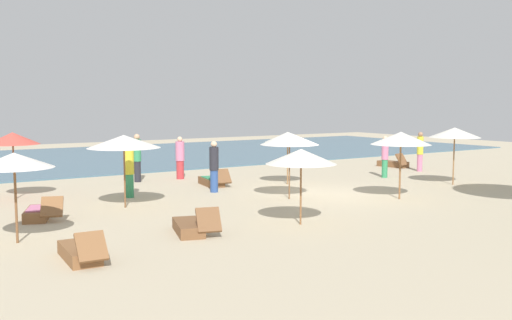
# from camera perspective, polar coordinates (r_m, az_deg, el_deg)

# --- Properties ---
(ground_plane) EXTENTS (60.00, 60.00, 0.00)m
(ground_plane) POSITION_cam_1_polar(r_m,az_deg,el_deg) (19.85, 5.59, -3.57)
(ground_plane) COLOR #BCAD8E
(ocean_water) EXTENTS (48.00, 16.00, 0.06)m
(ocean_water) POSITION_cam_1_polar(r_m,az_deg,el_deg) (34.69, -12.17, 0.40)
(ocean_water) COLOR #476B7F
(ocean_water) RESTS_ON ground_plane
(umbrella_0) EXTENTS (1.86, 1.86, 2.00)m
(umbrella_0) POSITION_cam_1_polar(r_m,az_deg,el_deg) (14.98, 4.50, 0.35)
(umbrella_0) COLOR brown
(umbrella_0) RESTS_ON ground_plane
(umbrella_1) EXTENTS (1.95, 1.95, 2.21)m
(umbrella_1) POSITION_cam_1_polar(r_m,az_deg,el_deg) (18.94, 3.36, 2.12)
(umbrella_1) COLOR brown
(umbrella_1) RESTS_ON ground_plane
(umbrella_2) EXTENTS (1.97, 1.97, 2.24)m
(umbrella_2) POSITION_cam_1_polar(r_m,az_deg,el_deg) (19.48, 14.21, 2.10)
(umbrella_2) COLOR brown
(umbrella_2) RESTS_ON ground_plane
(umbrella_3) EXTENTS (1.78, 1.78, 2.06)m
(umbrella_3) POSITION_cam_1_polar(r_m,az_deg,el_deg) (22.34, 3.17, 2.29)
(umbrella_3) COLOR olive
(umbrella_3) RESTS_ON ground_plane
(umbrella_4) EXTENTS (1.77, 1.77, 2.08)m
(umbrella_4) POSITION_cam_1_polar(r_m,az_deg,el_deg) (14.06, -22.92, -0.05)
(umbrella_4) COLOR brown
(umbrella_4) RESTS_ON ground_plane
(umbrella_5) EXTENTS (2.21, 2.21, 2.23)m
(umbrella_5) POSITION_cam_1_polar(r_m,az_deg,el_deg) (17.81, -13.01, 1.80)
(umbrella_5) COLOR brown
(umbrella_5) RESTS_ON ground_plane
(umbrella_6) EXTENTS (1.72, 1.72, 2.23)m
(umbrella_6) POSITION_cam_1_polar(r_m,az_deg,el_deg) (20.52, -23.04, 1.98)
(umbrella_6) COLOR brown
(umbrella_6) RESTS_ON ground_plane
(umbrella_7) EXTENTS (1.95, 1.95, 2.23)m
(umbrella_7) POSITION_cam_1_polar(r_m,az_deg,el_deg) (23.46, 19.15, 2.59)
(umbrella_7) COLOR olive
(umbrella_7) RESTS_ON ground_plane
(lounger_0) EXTENTS (1.12, 1.80, 0.67)m
(lounger_0) POSITION_cam_1_polar(r_m,az_deg,el_deg) (16.97, -20.76, -4.93)
(lounger_0) COLOR brown
(lounger_0) RESTS_ON ground_plane
(lounger_1) EXTENTS (1.05, 1.78, 0.70)m
(lounger_1) POSITION_cam_1_polar(r_m,az_deg,el_deg) (14.25, -6.54, -6.61)
(lounger_1) COLOR brown
(lounger_1) RESTS_ON ground_plane
(lounger_2) EXTENTS (0.85, 1.77, 0.68)m
(lounger_2) POSITION_cam_1_polar(r_m,az_deg,el_deg) (22.23, -4.36, -2.09)
(lounger_2) COLOR brown
(lounger_2) RESTS_ON ground_plane
(lounger_3) EXTENTS (0.88, 1.74, 0.72)m
(lounger_3) POSITION_cam_1_polar(r_m,az_deg,el_deg) (29.23, 13.53, -0.35)
(lounger_3) COLOR brown
(lounger_3) RESTS_ON ground_plane
(lounger_4) EXTENTS (0.68, 1.72, 0.68)m
(lounger_4) POSITION_cam_1_polar(r_m,az_deg,el_deg) (12.37, -17.03, -8.76)
(lounger_4) COLOR brown
(lounger_4) RESTS_ON ground_plane
(person_0) EXTENTS (0.35, 0.35, 1.84)m
(person_0) POSITION_cam_1_polar(r_m,az_deg,el_deg) (20.49, -4.20, -0.62)
(person_0) COLOR #2D4C8C
(person_0) RESTS_ON ground_plane
(person_1) EXTENTS (0.37, 0.37, 1.84)m
(person_1) POSITION_cam_1_polar(r_m,az_deg,el_deg) (27.66, 16.00, 0.87)
(person_1) COLOR #D17299
(person_1) RESTS_ON ground_plane
(person_2) EXTENTS (0.32, 0.32, 1.79)m
(person_2) POSITION_cam_1_polar(r_m,az_deg,el_deg) (24.99, 12.70, 0.39)
(person_2) COLOR #338C59
(person_2) RESTS_ON ground_plane
(person_3) EXTENTS (0.51, 0.51, 1.78)m
(person_3) POSITION_cam_1_polar(r_m,az_deg,el_deg) (24.17, -7.56, 0.23)
(person_3) COLOR #BF3338
(person_3) RESTS_ON ground_plane
(person_4) EXTENTS (0.40, 0.40, 1.84)m
(person_4) POSITION_cam_1_polar(r_m,az_deg,el_deg) (19.74, -12.48, -0.97)
(person_4) COLOR #338C59
(person_4) RESTS_ON ground_plane
(person_5) EXTENTS (0.44, 0.44, 1.94)m
(person_5) POSITION_cam_1_polar(r_m,az_deg,el_deg) (23.54, -11.73, 0.28)
(person_5) COLOR #26262D
(person_5) RESTS_ON ground_plane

